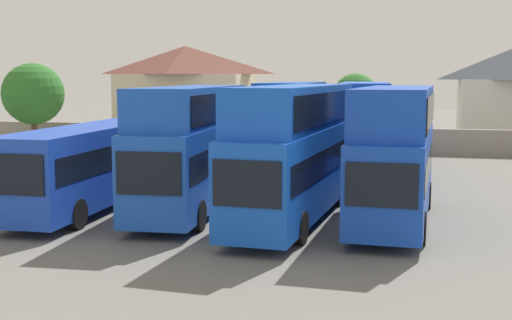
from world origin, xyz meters
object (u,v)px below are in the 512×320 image
at_px(house_terrace_left, 186,91).
at_px(bus_3, 296,145).
at_px(bus_2, 191,142).
at_px(tree_behind_wall, 33,94).
at_px(house_terrace_centre, 511,95).
at_px(bus_1, 88,163).
at_px(bus_7, 364,122).
at_px(bus_6, 292,121).
at_px(bus_4, 395,147).
at_px(bus_5, 236,137).
at_px(tree_right_of_lot, 355,97).

bearing_deg(house_terrace_left, bus_3, -64.13).
relative_size(bus_2, tree_behind_wall, 1.64).
height_order(bus_2, house_terrace_centre, house_terrace_centre).
relative_size(bus_1, bus_2, 1.06).
bearing_deg(house_terrace_left, bus_7, -47.96).
relative_size(bus_2, bus_6, 0.98).
xyz_separation_m(bus_4, house_terrace_left, (-19.14, 31.60, 1.27)).
distance_m(bus_5, house_terrace_left, 21.16).
xyz_separation_m(bus_4, bus_6, (-6.14, 12.63, 0.02)).
bearing_deg(bus_6, bus_2, -8.53).
bearing_deg(bus_2, tree_right_of_lot, 166.99).
xyz_separation_m(bus_7, tree_behind_wall, (-24.77, 7.03, 1.22)).
distance_m(bus_3, tree_right_of_lot, 25.59).
bearing_deg(bus_1, house_terrace_left, -168.89).
bearing_deg(bus_2, tree_behind_wall, -139.43).
xyz_separation_m(bus_3, bus_6, (-2.49, 12.97, -0.01)).
bearing_deg(house_terrace_centre, tree_behind_wall, -160.33).
height_order(house_terrace_centre, tree_right_of_lot, house_terrace_centre).
bearing_deg(bus_7, bus_2, -28.87).
height_order(bus_6, house_terrace_left, house_terrace_left).
distance_m(bus_2, bus_5, 12.88).
height_order(bus_3, tree_right_of_lot, tree_right_of_lot).
height_order(bus_6, tree_right_of_lot, tree_right_of_lot).
xyz_separation_m(bus_4, bus_7, (-2.09, 12.69, 0.03)).
bearing_deg(house_terrace_centre, bus_5, -132.24).
bearing_deg(bus_3, bus_1, -85.39).
bearing_deg(bus_2, bus_6, 168.37).
relative_size(bus_5, house_terrace_centre, 1.40).
bearing_deg(bus_1, bus_4, 90.95).
distance_m(bus_1, house_terrace_centre, 38.44).
bearing_deg(bus_7, bus_1, -41.30).
relative_size(bus_2, bus_5, 0.90).
relative_size(bus_2, bus_7, 0.86).
bearing_deg(bus_1, house_terrace_centre, 147.09).
bearing_deg(tree_right_of_lot, bus_3, -89.87).
xyz_separation_m(bus_2, bus_4, (7.94, -0.13, 0.00)).
bearing_deg(bus_5, tree_right_of_lot, 153.51).
relative_size(bus_6, tree_behind_wall, 1.66).
relative_size(bus_1, tree_right_of_lot, 1.97).
xyz_separation_m(bus_1, bus_5, (2.63, 13.33, -0.06)).
height_order(bus_7, tree_right_of_lot, tree_right_of_lot).
height_order(bus_1, bus_3, bus_3).
relative_size(bus_3, bus_6, 1.12).
height_order(bus_3, bus_4, bus_3).
bearing_deg(house_terrace_centre, tree_right_of_lot, -149.29).
bearing_deg(bus_3, bus_2, -92.48).
bearing_deg(bus_5, house_terrace_left, -154.10).
distance_m(bus_4, house_terrace_centre, 33.21).
distance_m(bus_4, house_terrace_left, 36.96).
xyz_separation_m(bus_1, house_terrace_centre, (20.18, 32.66, 1.93)).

